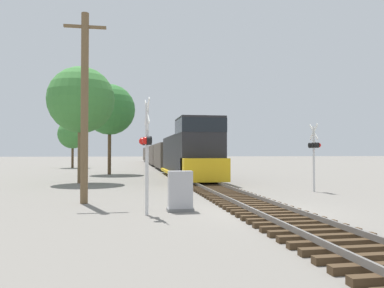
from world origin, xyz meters
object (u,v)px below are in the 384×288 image
tree_far_right (81,100)px  utility_pole (85,105)px  crossing_signal_near (146,146)px  freight_train (161,155)px  tree_deep_background (73,134)px  crossing_signal_far (314,149)px  tree_mid_background (110,110)px  relay_cabinet (180,191)px

tree_far_right → utility_pole: bearing=-82.2°
crossing_signal_near → freight_train: bearing=167.4°
tree_far_right → tree_deep_background: bearing=99.4°
utility_pole → tree_deep_background: 39.36m
tree_deep_background → tree_far_right: bearing=-80.6°
crossing_signal_far → tree_mid_background: (-12.21, 18.92, 4.12)m
tree_far_right → tree_mid_background: tree_mid_background is taller
tree_far_right → tree_mid_background: bearing=82.3°
tree_mid_background → crossing_signal_near: bearing=-84.2°
tree_mid_background → relay_cabinet: bearing=-81.0°
tree_mid_background → crossing_signal_far: bearing=-57.2°
tree_mid_background → tree_deep_background: 18.25m
freight_train → relay_cabinet: bearing=-93.8°
freight_train → crossing_signal_far: bearing=-82.1°
tree_deep_background → relay_cabinet: bearing=-76.6°
relay_cabinet → crossing_signal_far: bearing=33.9°
crossing_signal_far → utility_pole: utility_pole is taller
crossing_signal_far → tree_far_right: bearing=58.0°
crossing_signal_near → tree_mid_background: tree_mid_background is taller
relay_cabinet → tree_far_right: size_ratio=0.18×
freight_train → tree_mid_background: bearing=-109.0°
crossing_signal_far → tree_mid_background: 22.89m
relay_cabinet → utility_pole: (-3.81, 2.78, 3.50)m
freight_train → crossing_signal_far: size_ratio=19.45×
tree_far_right → tree_deep_background: size_ratio=1.20×
relay_cabinet → utility_pole: bearing=143.9°
crossing_signal_far → tree_deep_background: 40.49m
freight_train → tree_far_right: size_ratio=8.88×
crossing_signal_far → crossing_signal_near: bearing=122.2°
crossing_signal_near → utility_pole: bearing=-151.4°
crossing_signal_near → tree_mid_background: size_ratio=0.45×
crossing_signal_near → tree_mid_background: 25.68m
crossing_signal_far → tree_deep_background: (-18.26, 36.05, 2.46)m
freight_train → tree_far_right: bearing=-105.2°
utility_pole → tree_deep_background: utility_pole is taller
crossing_signal_far → relay_cabinet: crossing_signal_far is taller
tree_deep_background → utility_pole: bearing=-81.1°
crossing_signal_near → relay_cabinet: (1.30, 0.70, -1.67)m
relay_cabinet → utility_pole: utility_pole is taller
crossing_signal_near → tree_deep_background: (-8.63, 42.36, 2.45)m
freight_train → crossing_signal_far: 39.18m
crossing_signal_far → tree_far_right: size_ratio=0.46×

